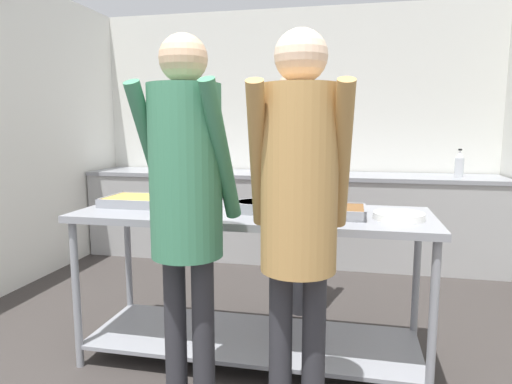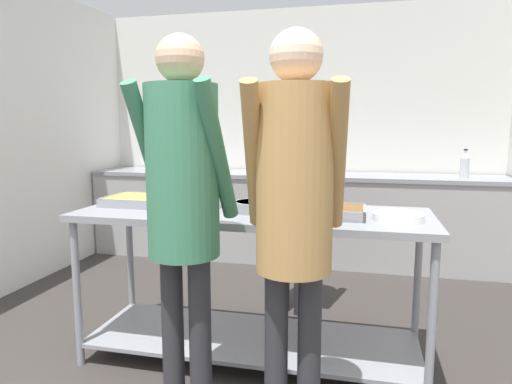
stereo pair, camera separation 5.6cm
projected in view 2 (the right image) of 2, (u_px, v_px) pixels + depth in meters
wall_rear at (296, 133)px, 5.04m from camera, size 4.40×0.06×2.65m
back_counter at (290, 216)px, 4.81m from camera, size 4.24×0.65×0.92m
serving_counter at (252, 260)px, 2.70m from camera, size 2.04×0.73×0.91m
serving_tray_vegetables at (145, 201)px, 2.88m from camera, size 0.47×0.33×0.05m
broccoli_bowl at (203, 201)px, 2.78m from camera, size 0.23×0.23×0.11m
sauce_pan at (255, 206)px, 2.64m from camera, size 0.38×0.24×0.06m
serving_tray_roast at (328, 212)px, 2.52m from camera, size 0.40×0.30×0.05m
plate_stack at (398, 217)px, 2.41m from camera, size 0.27×0.27×0.04m
guest_serving_left at (183, 189)px, 2.02m from camera, size 0.45×0.39×1.79m
guest_serving_right at (294, 197)px, 1.83m from camera, size 0.43×0.37×1.78m
cook_behind_counter at (293, 167)px, 3.31m from camera, size 0.49×0.42×1.78m
water_bottle at (465, 164)px, 4.33m from camera, size 0.08×0.08×0.27m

